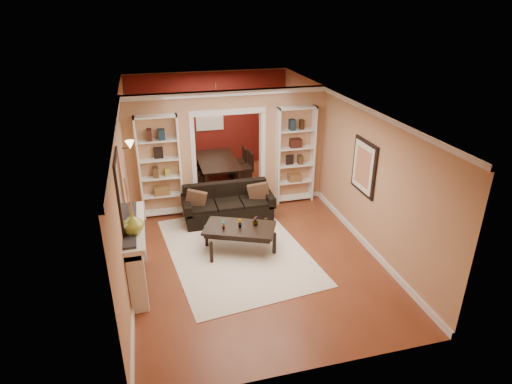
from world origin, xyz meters
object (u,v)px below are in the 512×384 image
object	(u,v)px
sofa	(228,203)
fireplace	(138,255)
bookshelf_left	(160,167)
coffee_table	(240,238)
bookshelf_right	(295,155)
dining_table	(219,171)

from	to	relation	value
sofa	fireplace	world-z (taller)	fireplace
sofa	bookshelf_left	world-z (taller)	bookshelf_left
sofa	coffee_table	size ratio (longest dim) A/B	1.48
bookshelf_left	fireplace	bearing A→B (deg)	-102.05
coffee_table	sofa	bearing A→B (deg)	112.10
sofa	coffee_table	world-z (taller)	sofa
coffee_table	bookshelf_left	world-z (taller)	bookshelf_left
coffee_table	fireplace	bearing A→B (deg)	-137.96
bookshelf_right	sofa	bearing A→B (deg)	-161.45
bookshelf_left	bookshelf_right	size ratio (longest dim) A/B	1.00
sofa	dining_table	xyz separation A→B (m)	(0.17, 2.14, -0.07)
coffee_table	dining_table	distance (m)	3.46
bookshelf_left	fireplace	xyz separation A→B (m)	(-0.54, -2.53, -0.57)
bookshelf_left	dining_table	bearing A→B (deg)	45.31
sofa	dining_table	bearing A→B (deg)	85.41
coffee_table	bookshelf_left	bearing A→B (deg)	148.69
bookshelf_right	fireplace	world-z (taller)	bookshelf_right
coffee_table	fireplace	distance (m)	2.01
bookshelf_left	fireplace	size ratio (longest dim) A/B	1.35
bookshelf_left	dining_table	world-z (taller)	bookshelf_left
sofa	bookshelf_right	world-z (taller)	bookshelf_right
bookshelf_right	fireplace	distance (m)	4.47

